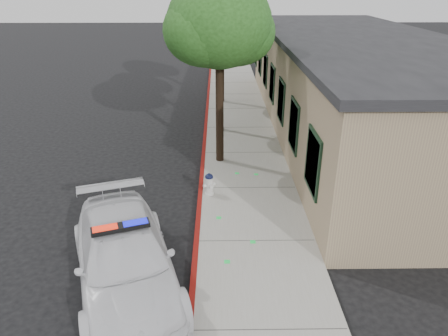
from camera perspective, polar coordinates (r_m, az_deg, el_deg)
ground at (r=11.00m, az=-4.16°, el=-10.76°), size 120.00×120.00×0.00m
sidewalk at (r=13.53m, az=3.29°, el=-3.01°), size 3.20×60.00×0.15m
red_curb at (r=13.50m, az=-3.25°, el=-3.03°), size 0.14×60.00×0.16m
clapboard_building at (r=19.38m, az=17.70°, el=11.04°), size 7.30×20.89×4.24m
police_car at (r=9.60m, az=-13.71°, el=-12.03°), size 3.63×5.53×1.61m
fire_hydrant at (r=12.91m, az=-2.07°, el=-2.22°), size 0.41×0.36×0.72m
street_tree_near at (r=14.26m, az=-0.62°, el=19.02°), size 3.76×3.50×6.41m
street_tree_mid at (r=17.80m, az=-0.64°, el=19.50°), size 3.38×3.17×6.06m
street_tree_far at (r=22.35m, az=-0.26°, el=21.21°), size 3.55×3.38×6.39m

